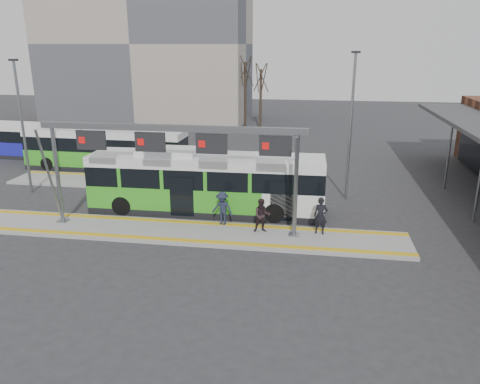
# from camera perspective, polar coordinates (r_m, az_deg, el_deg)

# --- Properties ---
(ground) EXTENTS (120.00, 120.00, 0.00)m
(ground) POSITION_cam_1_polar(r_m,az_deg,el_deg) (23.46, -7.04, -5.03)
(ground) COLOR #2D2D30
(ground) RESTS_ON ground
(platform_main) EXTENTS (22.00, 3.00, 0.15)m
(platform_main) POSITION_cam_1_polar(r_m,az_deg,el_deg) (23.43, -7.05, -4.86)
(platform_main) COLOR gray
(platform_main) RESTS_ON ground
(platform_second) EXTENTS (20.00, 3.00, 0.15)m
(platform_second) POSITION_cam_1_polar(r_m,az_deg,el_deg) (31.79, -10.11, 1.05)
(platform_second) COLOR gray
(platform_second) RESTS_ON ground
(tactile_main) EXTENTS (22.00, 2.65, 0.02)m
(tactile_main) POSITION_cam_1_polar(r_m,az_deg,el_deg) (23.40, -7.06, -4.67)
(tactile_main) COLOR gold
(tactile_main) RESTS_ON platform_main
(tactile_second) EXTENTS (20.00, 0.35, 0.02)m
(tactile_second) POSITION_cam_1_polar(r_m,az_deg,el_deg) (32.82, -9.48, 1.76)
(tactile_second) COLOR gold
(tactile_second) RESTS_ON platform_second
(gantry) EXTENTS (13.00, 1.68, 5.20)m
(gantry) POSITION_cam_1_polar(r_m,az_deg,el_deg) (22.51, -8.13, 5.44)
(gantry) COLOR slate
(gantry) RESTS_ON platform_main
(apartment_block) EXTENTS (24.50, 12.50, 18.40)m
(apartment_block) POSITION_cam_1_polar(r_m,az_deg,el_deg) (60.26, -11.17, 17.48)
(apartment_block) COLOR gray
(apartment_block) RESTS_ON ground
(hero_bus) EXTENTS (12.88, 2.93, 3.53)m
(hero_bus) POSITION_cam_1_polar(r_m,az_deg,el_deg) (25.89, -4.19, 1.03)
(hero_bus) COLOR black
(hero_bus) RESTS_ON ground
(bg_bus_green) EXTENTS (12.08, 2.87, 3.00)m
(bg_bus_green) POSITION_cam_1_polar(r_m,az_deg,el_deg) (36.29, -16.01, 4.99)
(bg_bus_green) COLOR black
(bg_bus_green) RESTS_ON ground
(bg_bus_blue) EXTENTS (10.74, 2.92, 2.77)m
(bg_bus_blue) POSITION_cam_1_polar(r_m,az_deg,el_deg) (43.66, -26.45, 5.71)
(bg_bus_blue) COLOR black
(bg_bus_blue) RESTS_ON ground
(passenger_a) EXTENTS (0.70, 0.50, 1.82)m
(passenger_a) POSITION_cam_1_polar(r_m,az_deg,el_deg) (22.91, 9.80, -2.88)
(passenger_a) COLOR black
(passenger_a) RESTS_ON platform_main
(passenger_b) EXTENTS (0.93, 0.79, 1.69)m
(passenger_b) POSITION_cam_1_polar(r_m,az_deg,el_deg) (22.83, 2.70, -2.88)
(passenger_b) COLOR black
(passenger_b) RESTS_ON platform_main
(passenger_c) EXTENTS (1.27, 0.95, 1.75)m
(passenger_c) POSITION_cam_1_polar(r_m,az_deg,el_deg) (23.68, -2.17, -2.03)
(passenger_c) COLOR #1E2337
(passenger_c) RESTS_ON platform_main
(tree_left) EXTENTS (1.40, 1.40, 8.09)m
(tree_left) POSITION_cam_1_polar(r_m,az_deg,el_deg) (53.41, 0.65, 14.52)
(tree_left) COLOR #382B21
(tree_left) RESTS_ON ground
(tree_mid) EXTENTS (1.40, 1.40, 7.32)m
(tree_mid) POSITION_cam_1_polar(r_m,az_deg,el_deg) (51.05, 2.56, 13.71)
(tree_mid) COLOR #382B21
(tree_mid) RESTS_ON ground
(tree_far) EXTENTS (1.40, 1.40, 6.99)m
(tree_far) POSITION_cam_1_polar(r_m,az_deg,el_deg) (61.26, -20.79, 13.03)
(tree_far) COLOR #382B21
(tree_far) RESTS_ON ground
(lamp_west) EXTENTS (0.50, 0.25, 8.16)m
(lamp_west) POSITION_cam_1_polar(r_m,az_deg,el_deg) (31.49, -25.00, 7.46)
(lamp_west) COLOR slate
(lamp_west) RESTS_ON ground
(lamp_east) EXTENTS (0.50, 0.25, 8.62)m
(lamp_east) POSITION_cam_1_polar(r_m,az_deg,el_deg) (28.07, 13.35, 8.06)
(lamp_east) COLOR slate
(lamp_east) RESTS_ON ground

